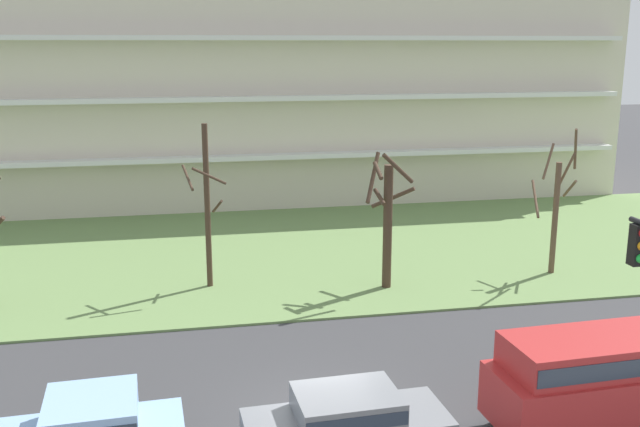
# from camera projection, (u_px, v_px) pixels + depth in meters

# --- Properties ---
(ground) EXTENTS (160.00, 160.00, 0.00)m
(ground) POSITION_uv_depth(u_px,v_px,m) (317.00, 415.00, 17.62)
(ground) COLOR #38383A
(grass_lawn_strip) EXTENTS (80.00, 16.00, 0.08)m
(grass_lawn_strip) POSITION_uv_depth(u_px,v_px,m) (254.00, 253.00, 30.97)
(grass_lawn_strip) COLOR #66844C
(grass_lawn_strip) RESTS_ON ground
(apartment_building) EXTENTS (44.24, 12.97, 12.08)m
(apartment_building) POSITION_uv_depth(u_px,v_px,m) (226.00, 91.00, 42.96)
(apartment_building) COLOR beige
(apartment_building) RESTS_ON ground
(tree_left) EXTENTS (1.53, 1.38, 6.06)m
(tree_left) POSITION_uv_depth(u_px,v_px,m) (207.00, 205.00, 26.02)
(tree_left) COLOR #423023
(tree_left) RESTS_ON ground
(tree_center) EXTENTS (2.04, 1.96, 5.15)m
(tree_center) POSITION_uv_depth(u_px,v_px,m) (387.00, 217.00, 26.06)
(tree_center) COLOR #423023
(tree_center) RESTS_ON ground
(tree_right) EXTENTS (1.85, 1.83, 5.79)m
(tree_right) POSITION_uv_depth(u_px,v_px,m) (556.00, 207.00, 27.70)
(tree_right) COLOR brown
(tree_right) RESTS_ON ground
(van_red_center_left) EXTENTS (5.28, 2.22, 2.36)m
(van_red_center_left) POSITION_uv_depth(u_px,v_px,m) (603.00, 375.00, 16.59)
(van_red_center_left) COLOR #B22828
(van_red_center_left) RESTS_ON ground
(sedan_gray_center_right) EXTENTS (4.47, 1.97, 1.57)m
(sedan_gray_center_right) POSITION_uv_depth(u_px,v_px,m) (347.00, 422.00, 15.56)
(sedan_gray_center_right) COLOR slate
(sedan_gray_center_right) RESTS_ON ground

